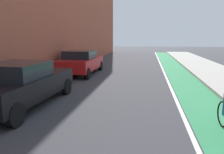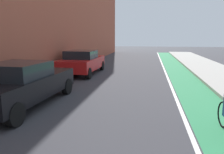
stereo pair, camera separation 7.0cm
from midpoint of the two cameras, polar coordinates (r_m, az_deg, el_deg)
The scene contains 6 objects.
ground_plane at distance 12.77m, azimuth 3.50°, elevation -0.22°, with size 88.76×88.76×0.00m, color #38383D.
bike_lane_paint at distance 14.80m, azimuth 17.00°, elevation 0.82°, with size 1.60×40.34×0.00m, color #2D8451.
lane_divider_stripe at distance 14.71m, azimuth 13.52°, elevation 0.94°, with size 0.12×40.34×0.00m, color white.
sidewalk_right at distance 15.29m, azimuth 25.89°, elevation 0.79°, with size 3.17×40.34×0.14m, color #A8A59E.
parked_sedan_black at distance 8.06m, azimuth -23.03°, elevation -1.63°, with size 2.08×4.59×1.53m.
parked_sedan_red at distance 14.13m, azimuth -8.35°, elevation 3.95°, with size 2.01×4.57×1.53m.
Camera 1 is at (1.25, 3.69, 2.36)m, focal length 34.72 mm.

